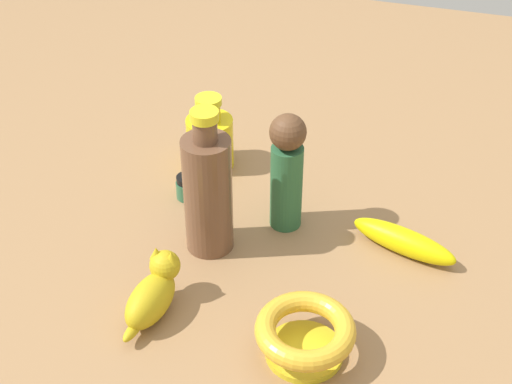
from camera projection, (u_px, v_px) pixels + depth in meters
ground at (256, 223)px, 1.28m from camera, size 2.00×2.00×0.00m
cat_figurine at (153, 292)px, 1.09m from camera, size 0.14×0.07×0.09m
bottle_short at (210, 139)px, 1.39m from camera, size 0.09×0.09×0.14m
bottle_tall at (208, 191)px, 1.17m from camera, size 0.08×0.08×0.25m
person_figure_adult at (287, 170)px, 1.21m from camera, size 0.07×0.07×0.21m
nail_polish_jar at (187, 187)px, 1.33m from camera, size 0.04×0.04×0.04m
bowl at (305, 334)px, 1.03m from camera, size 0.14×0.14×0.06m
banana at (404, 240)px, 1.21m from camera, size 0.09×0.18×0.04m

